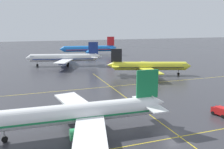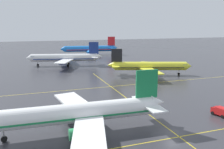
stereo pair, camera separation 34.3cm
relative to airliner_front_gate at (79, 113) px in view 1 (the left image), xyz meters
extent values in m
plane|color=#333338|center=(17.76, -6.24, -4.05)|extent=(600.00, 600.00, 0.00)
cylinder|color=white|center=(-0.54, 0.02, 0.07)|extent=(32.29, 5.17, 3.82)
cone|color=white|center=(17.13, -0.72, 0.47)|extent=(3.37, 3.76, 3.63)
cube|color=#197F47|center=(14.52, -0.61, 4.79)|extent=(4.83, 0.57, 6.03)
cube|color=white|center=(15.15, 2.38, 0.47)|extent=(3.43, 5.36, 0.24)
cube|color=white|center=(14.90, -3.65, 0.47)|extent=(3.43, 5.36, 0.24)
cube|color=white|center=(0.83, 8.51, -0.53)|extent=(7.66, 15.73, 0.40)
cube|color=white|center=(0.11, -8.55, -0.53)|extent=(8.81, 15.90, 0.40)
cylinder|color=#2D9956|center=(-0.52, 5.25, -1.84)|extent=(3.50, 2.25, 2.11)
cylinder|color=#2D9956|center=(-0.96, -5.19, -1.84)|extent=(3.50, 2.25, 2.11)
cube|color=#197F47|center=(-0.54, 0.02, -0.41)|extent=(29.72, 5.10, 0.36)
cylinder|color=#99999E|center=(-13.59, 0.57, -2.39)|extent=(0.28, 0.28, 1.66)
cylinder|color=black|center=(-13.59, 0.57, -3.50)|extent=(1.12, 0.50, 1.11)
cylinder|color=#99999E|center=(1.58, 2.55, -2.39)|extent=(0.28, 0.28, 1.66)
cylinder|color=black|center=(1.58, 2.55, -3.50)|extent=(1.12, 0.50, 1.11)
cylinder|color=#99999E|center=(1.36, -2.67, -2.39)|extent=(0.28, 0.28, 1.66)
cylinder|color=black|center=(1.36, -2.67, -3.50)|extent=(1.12, 0.50, 1.11)
cylinder|color=yellow|center=(39.95, 44.97, -0.15)|extent=(29.88, 13.42, 3.61)
cone|color=yellow|center=(55.47, 39.56, -0.15)|extent=(3.50, 4.15, 3.54)
cone|color=yellow|center=(24.17, 50.48, 0.23)|extent=(4.00, 4.24, 3.43)
cube|color=black|center=(26.50, 49.67, 4.31)|extent=(4.42, 1.83, 5.70)
cube|color=yellow|center=(25.12, 47.13, 0.23)|extent=(4.50, 5.66, 0.23)
cube|color=yellow|center=(26.99, 52.51, 0.23)|extent=(4.50, 5.66, 0.23)
cube|color=yellow|center=(36.40, 37.66, -0.72)|extent=(6.70, 14.76, 0.38)
cube|color=yellow|center=(41.72, 52.91, -0.72)|extent=(11.61, 14.74, 0.38)
cylinder|color=black|center=(38.50, 40.25, -1.96)|extent=(3.71, 2.95, 1.99)
cylinder|color=black|center=(41.76, 49.57, -1.96)|extent=(3.71, 2.95, 1.99)
cube|color=#385166|center=(53.40, 40.28, 0.37)|extent=(2.71, 3.70, 0.66)
cube|color=black|center=(39.95, 44.97, -0.61)|extent=(27.60, 12.66, 0.34)
cylinder|color=#99999E|center=(51.61, 40.90, -2.48)|extent=(0.27, 0.27, 1.57)
cylinder|color=black|center=(51.61, 40.90, -3.53)|extent=(1.13, 0.75, 1.04)
cylinder|color=#99999E|center=(37.35, 43.27, -2.48)|extent=(0.27, 0.27, 1.57)
cylinder|color=black|center=(37.35, 43.27, -3.53)|extent=(1.13, 0.75, 1.04)
cylinder|color=#99999E|center=(38.97, 47.93, -2.48)|extent=(0.27, 0.27, 1.57)
cylinder|color=black|center=(38.97, 47.93, -3.53)|extent=(1.13, 0.75, 1.04)
cylinder|color=white|center=(8.69, 81.17, 0.23)|extent=(33.36, 11.88, 3.96)
cone|color=white|center=(-8.82, 85.51, 0.23)|extent=(3.57, 4.42, 3.89)
cone|color=white|center=(26.52, 76.75, 0.65)|extent=(4.15, 4.46, 3.77)
cube|color=navy|center=(23.88, 77.40, 5.13)|extent=(4.95, 1.57, 6.26)
cube|color=white|center=(25.14, 80.32, 0.65)|extent=(4.55, 6.07, 0.25)
cube|color=white|center=(23.64, 74.24, 0.65)|extent=(4.55, 6.07, 0.25)
cube|color=white|center=(11.84, 89.52, -0.40)|extent=(5.95, 15.82, 0.42)
cube|color=white|center=(7.57, 72.31, -0.40)|extent=(11.72, 16.45, 0.42)
cylinder|color=navy|center=(9.80, 86.48, -1.75)|extent=(3.97, 2.98, 2.19)
cylinder|color=navy|center=(7.19, 75.95, -1.75)|extent=(3.97, 2.98, 2.19)
cube|color=#385166|center=(-6.50, 84.93, 0.80)|extent=(2.70, 3.99, 0.73)
cube|color=navy|center=(8.69, 81.17, -0.27)|extent=(30.77, 11.27, 0.38)
cylinder|color=#99999E|center=(-4.47, 84.43, -2.33)|extent=(0.29, 0.29, 1.72)
cylinder|color=black|center=(-4.47, 84.43, -3.48)|extent=(1.23, 0.73, 1.15)
cylinder|color=#99999E|center=(11.37, 83.30, -2.33)|extent=(0.29, 0.29, 1.72)
cylinder|color=black|center=(11.37, 83.30, -3.48)|extent=(1.23, 0.73, 1.15)
cylinder|color=#99999E|center=(10.07, 78.03, -2.33)|extent=(0.29, 0.29, 1.72)
cylinder|color=black|center=(10.07, 78.03, -3.48)|extent=(1.23, 0.73, 1.15)
cylinder|color=blue|center=(32.37, 122.56, 0.40)|extent=(34.97, 9.00, 4.12)
cone|color=blue|center=(13.78, 125.22, 0.40)|extent=(3.37, 4.40, 4.04)
cone|color=blue|center=(51.28, 119.85, 0.84)|extent=(3.99, 4.37, 3.92)
cube|color=red|center=(48.49, 120.25, 5.50)|extent=(5.21, 1.13, 6.51)
cube|color=blue|center=(49.48, 123.40, 0.84)|extent=(4.24, 6.08, 0.26)
cube|color=blue|center=(48.56, 116.95, 0.84)|extent=(4.24, 6.08, 0.26)
cube|color=blue|center=(34.75, 131.54, -0.25)|extent=(6.72, 16.62, 0.43)
cube|color=blue|center=(32.14, 113.27, -0.25)|extent=(10.91, 17.23, 0.43)
cylinder|color=blue|center=(32.96, 128.18, -1.66)|extent=(3.98, 2.78, 2.28)
cylinder|color=blue|center=(31.36, 117.00, -1.66)|extent=(3.98, 2.78, 2.28)
cube|color=#385166|center=(16.25, 124.87, 1.00)|extent=(2.47, 4.03, 0.76)
cube|color=red|center=(32.37, 122.56, -0.11)|extent=(32.22, 8.65, 0.39)
cylinder|color=#99999E|center=(18.40, 124.56, -2.26)|extent=(0.30, 0.30, 1.79)
cylinder|color=black|center=(18.40, 124.56, -3.45)|extent=(1.25, 0.65, 1.19)
cylinder|color=#99999E|center=(34.92, 125.04, -2.26)|extent=(0.30, 0.30, 1.79)
cylinder|color=black|center=(34.92, 125.04, -3.45)|extent=(1.25, 0.65, 1.19)
cylinder|color=#99999E|center=(34.12, 119.46, -2.26)|extent=(0.30, 0.30, 1.79)
cylinder|color=black|center=(34.12, 119.46, -3.45)|extent=(1.25, 0.65, 1.19)
cube|color=yellow|center=(17.76, -8.24, -4.04)|extent=(135.42, 0.20, 0.01)
cube|color=yellow|center=(17.76, 31.94, -4.04)|extent=(135.42, 0.20, 0.01)
cube|color=yellow|center=(17.76, 11.85, -4.04)|extent=(0.20, 88.40, 0.01)
cube|color=red|center=(33.29, -2.82, -2.80)|extent=(2.45, 3.31, 1.70)
cube|color=red|center=(32.90, -0.91, -2.95)|extent=(2.02, 1.63, 1.40)
cube|color=#385166|center=(32.80, -0.42, -2.60)|extent=(1.64, 0.67, 0.70)
cylinder|color=black|center=(33.84, -0.77, -3.65)|extent=(0.43, 0.84, 0.80)
cylinder|color=black|center=(31.98, -1.14, -3.65)|extent=(0.43, 0.84, 0.80)
cylinder|color=black|center=(32.49, -3.69, -3.65)|extent=(0.43, 0.84, 0.80)
camera|label=1|loc=(-8.49, -43.44, 16.80)|focal=38.06mm
camera|label=2|loc=(-8.17, -43.55, 16.80)|focal=38.06mm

